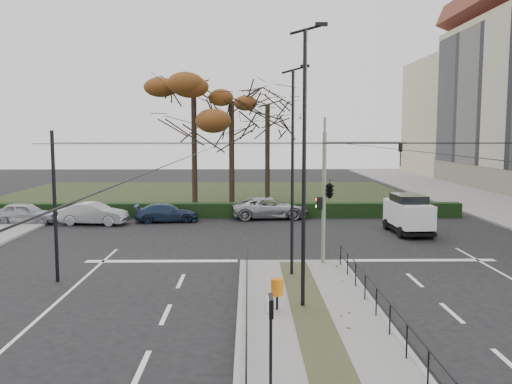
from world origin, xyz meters
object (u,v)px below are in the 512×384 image
(streetlamp_median_far, at_px, (293,170))
(parked_car_third, at_px, (167,213))
(parked_car_second, at_px, (94,214))
(info_panel, at_px, (271,317))
(traffic_light, at_px, (332,188))
(bare_tree_center, at_px, (268,111))
(rust_tree, at_px, (194,96))
(white_van, at_px, (408,213))
(bare_tree_near, at_px, (231,109))
(parked_car_fourth, at_px, (270,208))
(streetlamp_median_near, at_px, (305,166))
(parked_car_first, at_px, (25,213))
(litter_bin, at_px, (277,288))

(streetlamp_median_far, height_order, parked_car_third, streetlamp_median_far)
(parked_car_second, bearing_deg, info_panel, -149.23)
(traffic_light, xyz_separation_m, bare_tree_center, (-1.92, 25.29, 4.36))
(rust_tree, bearing_deg, white_van, -42.43)
(streetlamp_median_far, xyz_separation_m, bare_tree_near, (-3.12, 22.26, 3.41))
(traffic_light, distance_m, streetlamp_median_far, 2.92)
(parked_car_fourth, bearing_deg, streetlamp_median_near, 175.41)
(info_panel, distance_m, parked_car_first, 27.82)
(streetlamp_median_far, xyz_separation_m, parked_car_fourth, (-0.27, 15.54, -3.69))
(traffic_light, xyz_separation_m, parked_car_fourth, (-2.15, 13.50, -2.77))
(parked_car_second, relative_size, bare_tree_near, 0.39)
(parked_car_fourth, height_order, bare_tree_near, bare_tree_near)
(info_panel, bearing_deg, parked_car_fourth, 87.68)
(parked_car_first, xyz_separation_m, white_van, (23.95, -3.73, 0.50))
(streetlamp_median_near, height_order, bare_tree_near, bare_tree_near)
(streetlamp_median_far, relative_size, parked_car_first, 2.03)
(litter_bin, height_order, bare_tree_center, bare_tree_center)
(parked_car_first, distance_m, bare_tree_center, 22.57)
(streetlamp_median_near, bearing_deg, white_van, 61.16)
(info_panel, height_order, parked_car_third, info_panel)
(litter_bin, distance_m, bare_tree_near, 27.68)
(streetlamp_median_near, xyz_separation_m, rust_tree, (-6.18, 26.35, 4.05))
(parked_car_fourth, bearing_deg, white_van, -131.99)
(bare_tree_near, bearing_deg, streetlamp_median_far, -82.02)
(traffic_light, xyz_separation_m, parked_car_second, (-13.67, 11.12, -2.79))
(traffic_light, relative_size, rust_tree, 0.50)
(traffic_light, distance_m, rust_tree, 22.43)
(traffic_light, relative_size, streetlamp_median_near, 0.63)
(streetlamp_median_far, xyz_separation_m, parked_car_third, (-7.23, 14.20, -3.82))
(streetlamp_median_near, bearing_deg, parked_car_first, 133.09)
(parked_car_second, relative_size, white_van, 0.99)
(rust_tree, bearing_deg, litter_bin, -78.81)
(info_panel, xyz_separation_m, parked_car_fourth, (1.03, 25.49, -1.09))
(bare_tree_center, bearing_deg, bare_tree_near, -121.29)
(traffic_light, height_order, parked_car_third, traffic_light)
(parked_car_first, bearing_deg, white_van, -100.74)
(litter_bin, bearing_deg, parked_car_second, 121.86)
(bare_tree_center, bearing_deg, parked_car_second, -129.66)
(white_van, bearing_deg, parked_car_fourth, 143.52)
(streetlamp_median_near, bearing_deg, bare_tree_center, 90.15)
(litter_bin, height_order, streetlamp_median_near, streetlamp_median_near)
(white_van, bearing_deg, litter_bin, -120.97)
(parked_car_second, xyz_separation_m, bare_tree_center, (11.75, 14.17, 7.15))
(streetlamp_median_far, distance_m, bare_tree_center, 27.55)
(parked_car_third, xyz_separation_m, bare_tree_near, (4.11, 8.06, 7.23))
(parked_car_second, xyz_separation_m, parked_car_third, (4.55, 1.04, -0.10))
(litter_bin, relative_size, white_van, 0.24)
(streetlamp_median_far, xyz_separation_m, rust_tree, (-6.14, 22.28, 4.46))
(white_van, distance_m, bare_tree_center, 20.34)
(streetlamp_median_near, xyz_separation_m, parked_car_first, (-16.37, 17.50, -4.13))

